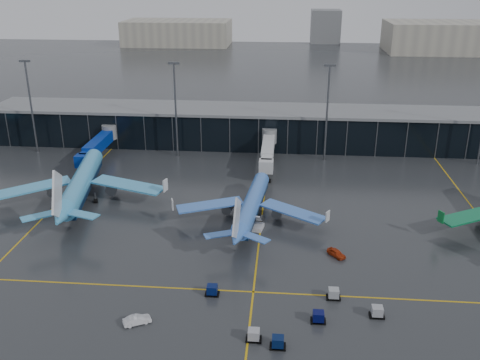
# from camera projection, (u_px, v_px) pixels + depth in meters

# --- Properties ---
(ground) EXTENTS (600.00, 600.00, 0.00)m
(ground) POSITION_uv_depth(u_px,v_px,m) (205.00, 244.00, 99.58)
(ground) COLOR #282B2D
(ground) RESTS_ON ground
(terminal_pier) EXTENTS (142.00, 17.00, 10.70)m
(terminal_pier) POSITION_uv_depth(u_px,v_px,m) (236.00, 126.00, 155.04)
(terminal_pier) COLOR black
(terminal_pier) RESTS_ON ground
(jet_bridges) EXTENTS (94.00, 27.50, 7.20)m
(jet_bridges) POSITION_uv_depth(u_px,v_px,m) (97.00, 146.00, 140.56)
(jet_bridges) COLOR #595B60
(jet_bridges) RESTS_ON ground
(flood_masts) EXTENTS (203.00, 0.50, 25.50)m
(flood_masts) POSITION_uv_depth(u_px,v_px,m) (251.00, 108.00, 140.43)
(flood_masts) COLOR #595B60
(flood_masts) RESTS_ON ground
(distant_hangars) EXTENTS (260.00, 71.00, 22.00)m
(distant_hangars) POSITION_uv_depth(u_px,v_px,m) (344.00, 35.00, 342.58)
(distant_hangars) COLOR #B2AD99
(distant_hangars) RESTS_ON ground
(taxi_lines) EXTENTS (220.00, 120.00, 0.02)m
(taxi_lines) POSITION_uv_depth(u_px,v_px,m) (261.00, 221.00, 108.60)
(taxi_lines) COLOR gold
(taxi_lines) RESTS_ON ground
(airliner_arkefly) EXTENTS (45.88, 50.30, 13.64)m
(airliner_arkefly) POSITION_uv_depth(u_px,v_px,m) (80.00, 171.00, 116.54)
(airliner_arkefly) COLOR #43A6DD
(airliner_arkefly) RESTS_ON ground
(airliner_klm_near) EXTENTS (35.41, 39.40, 11.21)m
(airliner_klm_near) POSITION_uv_depth(u_px,v_px,m) (252.00, 194.00, 107.51)
(airliner_klm_near) COLOR #4178D7
(airliner_klm_near) RESTS_ON ground
(baggage_carts) EXTENTS (27.17, 13.88, 1.70)m
(baggage_carts) POSITION_uv_depth(u_px,v_px,m) (295.00, 315.00, 78.06)
(baggage_carts) COLOR black
(baggage_carts) RESTS_ON ground
(mobile_airstair) EXTENTS (2.75, 3.55, 3.45)m
(mobile_airstair) POSITION_uv_depth(u_px,v_px,m) (257.00, 225.00, 105.22)
(mobile_airstair) COLOR white
(mobile_airstair) RESTS_ON ground
(service_van_red) EXTENTS (3.58, 3.96, 1.30)m
(service_van_red) POSITION_uv_depth(u_px,v_px,m) (336.00, 253.00, 95.21)
(service_van_red) COLOR #AD2F0D
(service_van_red) RESTS_ON ground
(service_van_white) EXTENTS (4.20, 3.06, 1.32)m
(service_van_white) POSITION_uv_depth(u_px,v_px,m) (137.00, 320.00, 77.03)
(service_van_white) COLOR silver
(service_van_white) RESTS_ON ground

